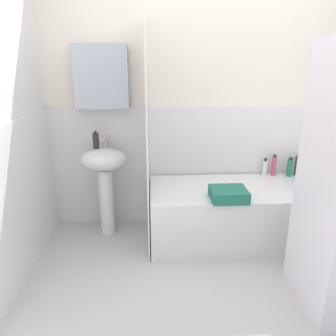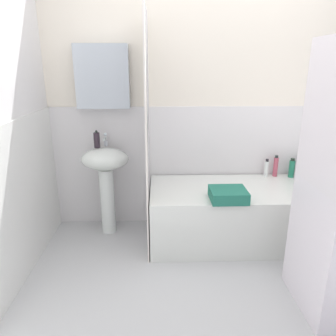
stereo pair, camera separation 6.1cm
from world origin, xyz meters
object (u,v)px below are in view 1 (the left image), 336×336
at_px(lotion_bottle, 265,168).
at_px(sink, 105,172).
at_px(bathtub, 235,213).
at_px(soap_dispenser, 96,140).
at_px(conditioner_bottle, 298,166).
at_px(towel_folded, 229,194).
at_px(shampoo_bottle, 290,168).
at_px(body_wash_bottle, 274,166).

bearing_deg(lotion_bottle, sink, -175.40).
xyz_separation_m(sink, bathtub, (1.21, -0.18, -0.36)).
xyz_separation_m(soap_dispenser, bathtub, (1.28, -0.22, -0.66)).
bearing_deg(soap_dispenser, conditioner_bottle, 2.54).
xyz_separation_m(lotion_bottle, towel_folded, (-0.50, -0.57, -0.04)).
xyz_separation_m(bathtub, shampoo_bottle, (0.60, 0.28, 0.35)).
xyz_separation_m(bathtub, body_wash_bottle, (0.45, 0.32, 0.36)).
bearing_deg(sink, shampoo_bottle, 3.05).
distance_m(conditioner_bottle, towel_folded, 1.02).
xyz_separation_m(soap_dispenser, lotion_bottle, (1.64, 0.09, -0.32)).
distance_m(sink, lotion_bottle, 1.57).
bearing_deg(soap_dispenser, sink, -28.86).
height_order(soap_dispenser, towel_folded, soap_dispenser).
distance_m(sink, shampoo_bottle, 1.81).
height_order(body_wash_bottle, towel_folded, body_wash_bottle).
xyz_separation_m(sink, shampoo_bottle, (1.81, 0.10, -0.01)).
distance_m(bathtub, towel_folded, 0.43).
distance_m(bathtub, shampoo_bottle, 0.74).
height_order(soap_dispenser, lotion_bottle, soap_dispenser).
height_order(soap_dispenser, conditioner_bottle, soap_dispenser).
bearing_deg(conditioner_bottle, lotion_bottle, -179.97).
bearing_deg(conditioner_bottle, bathtub, -155.94).
xyz_separation_m(body_wash_bottle, lotion_bottle, (-0.09, -0.01, -0.02)).
bearing_deg(bathtub, soap_dispenser, 170.22).
bearing_deg(lotion_bottle, soap_dispenser, -176.95).
height_order(sink, lotion_bottle, sink).
xyz_separation_m(sink, soap_dispenser, (-0.07, 0.04, 0.30)).
relative_size(soap_dispenser, lotion_bottle, 0.91).
distance_m(sink, towel_folded, 1.16).
relative_size(sink, towel_folded, 2.85).
height_order(bathtub, body_wash_bottle, body_wash_bottle).
distance_m(soap_dispenser, body_wash_bottle, 1.76).
xyz_separation_m(sink, body_wash_bottle, (1.66, 0.14, -0.00)).
xyz_separation_m(shampoo_bottle, towel_folded, (-0.74, -0.54, -0.04)).
height_order(bathtub, conditioner_bottle, conditioner_bottle).
height_order(conditioner_bottle, lotion_bottle, conditioner_bottle).
relative_size(sink, soap_dispenser, 5.16).
bearing_deg(shampoo_bottle, sink, -176.95).
relative_size(sink, conditioner_bottle, 3.97).
relative_size(sink, bathtub, 0.53).
bearing_deg(lotion_bottle, shampoo_bottle, -6.99).
bearing_deg(bathtub, lotion_bottle, 40.99).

